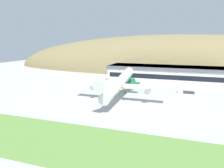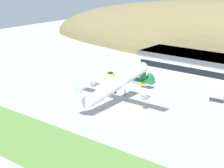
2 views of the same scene
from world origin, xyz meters
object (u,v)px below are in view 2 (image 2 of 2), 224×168
(traffic_cone_0, at_px, (164,92))
(traffic_cone_1, at_px, (94,84))
(service_car_0, at_px, (111,74))
(cargo_airplane, at_px, (119,84))
(terminal_building, at_px, (220,67))
(box_truck, at_px, (214,97))
(fuel_truck, at_px, (138,81))

(traffic_cone_0, bearing_deg, traffic_cone_1, -161.02)
(service_car_0, xyz_separation_m, traffic_cone_1, (4.08, -17.51, -0.31))
(cargo_airplane, height_order, traffic_cone_0, cargo_airplane)
(terminal_building, relative_size, traffic_cone_0, 139.05)
(service_car_0, distance_m, box_truck, 55.92)
(box_truck, xyz_separation_m, traffic_cone_0, (-21.04, -3.68, -1.22))
(service_car_0, height_order, traffic_cone_0, service_car_0)
(service_car_0, relative_size, box_truck, 0.51)
(fuel_truck, bearing_deg, traffic_cone_0, -12.71)
(terminal_building, xyz_separation_m, traffic_cone_0, (-9.91, -33.82, -5.62))
(terminal_building, relative_size, service_car_0, 18.96)
(traffic_cone_0, bearing_deg, cargo_airplane, -107.18)
(service_car_0, bearing_deg, traffic_cone_0, -11.31)
(terminal_building, xyz_separation_m, service_car_0, (-44.68, -26.87, -5.31))
(cargo_airplane, height_order, box_truck, cargo_airplane)
(service_car_0, relative_size, fuel_truck, 0.64)
(cargo_airplane, relative_size, box_truck, 5.60)
(fuel_truck, height_order, box_truck, box_truck)
(cargo_airplane, bearing_deg, terminal_building, 73.33)
(fuel_truck, xyz_separation_m, traffic_cone_1, (-14.87, -14.13, -1.23))
(box_truck, bearing_deg, terminal_building, 110.28)
(service_car_0, xyz_separation_m, fuel_truck, (18.94, -3.38, 0.92))
(cargo_airplane, bearing_deg, fuel_truck, 108.74)
(traffic_cone_0, bearing_deg, box_truck, 9.91)
(box_truck, distance_m, traffic_cone_1, 53.67)
(terminal_building, distance_m, cargo_airplane, 58.87)
(cargo_airplane, bearing_deg, service_car_0, 133.31)
(service_car_0, distance_m, traffic_cone_1, 17.98)
(terminal_building, bearing_deg, fuel_truck, -130.39)
(traffic_cone_0, bearing_deg, terminal_building, 73.67)
(service_car_0, height_order, traffic_cone_1, service_car_0)
(terminal_building, bearing_deg, cargo_airplane, -106.67)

